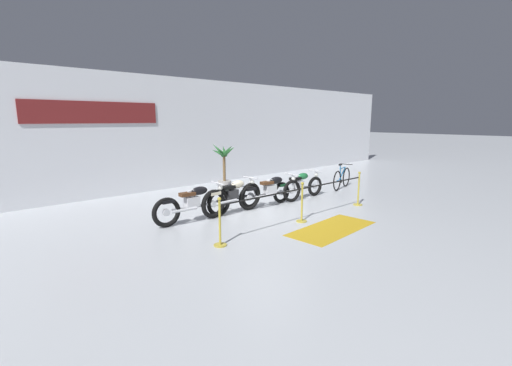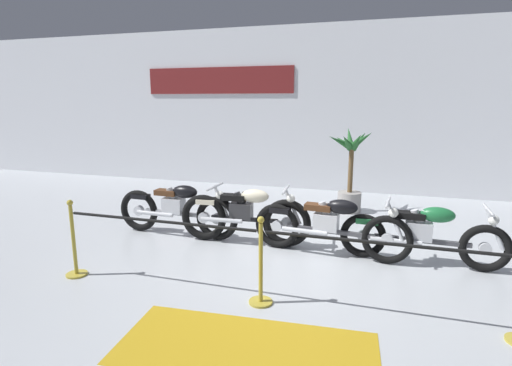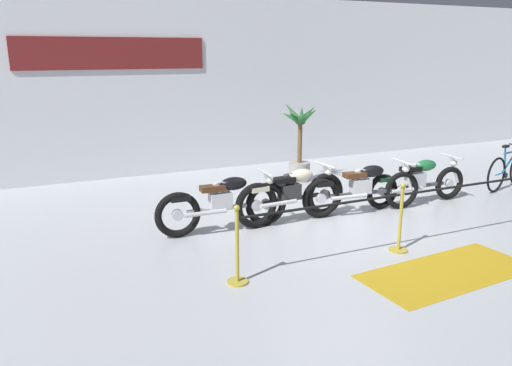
{
  "view_description": "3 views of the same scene",
  "coord_description": "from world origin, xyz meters",
  "views": [
    {
      "loc": [
        -6.53,
        -6.91,
        2.63
      ],
      "look_at": [
        0.22,
        0.7,
        0.74
      ],
      "focal_mm": 24.0,
      "sensor_mm": 36.0,
      "label": 1
    },
    {
      "loc": [
        1.28,
        -5.38,
        2.33
      ],
      "look_at": [
        -0.66,
        0.97,
        0.95
      ],
      "focal_mm": 28.0,
      "sensor_mm": 36.0,
      "label": 2
    },
    {
      "loc": [
        -4.74,
        -6.75,
        2.9
      ],
      "look_at": [
        -1.35,
        0.79,
        0.71
      ],
      "focal_mm": 35.0,
      "sensor_mm": 36.0,
      "label": 3
    }
  ],
  "objects": [
    {
      "name": "ground_plane",
      "position": [
        0.0,
        0.0,
        0.0
      ],
      "size": [
        120.0,
        120.0,
        0.0
      ],
      "primitive_type": "plane",
      "color": "#B2B7BC"
    },
    {
      "name": "back_wall",
      "position": [
        -0.01,
        5.12,
        2.1
      ],
      "size": [
        28.0,
        0.29,
        4.2
      ],
      "color": "white",
      "rests_on": "ground"
    },
    {
      "name": "motorcycle_black_0",
      "position": [
        -2.0,
        0.62,
        0.47
      ],
      "size": [
        2.29,
        0.62,
        0.95
      ],
      "color": "black",
      "rests_on": "ground"
    },
    {
      "name": "motorcycle_cream_1",
      "position": [
        -0.74,
        0.59,
        0.48
      ],
      "size": [
        2.2,
        0.62,
        0.97
      ],
      "color": "black",
      "rests_on": "ground"
    },
    {
      "name": "motorcycle_black_2",
      "position": [
        0.66,
        0.46,
        0.47
      ],
      "size": [
        2.4,
        0.62,
        0.94
      ],
      "color": "black",
      "rests_on": "ground"
    },
    {
      "name": "motorcycle_green_3",
      "position": [
        1.97,
        0.5,
        0.45
      ],
      "size": [
        2.31,
        0.62,
        0.92
      ],
      "color": "black",
      "rests_on": "ground"
    },
    {
      "name": "potted_palm_left_of_row",
      "position": [
        0.76,
        3.06,
        0.87
      ],
      "size": [
        0.95,
        1.15,
        1.83
      ],
      "color": "gray",
      "rests_on": "ground"
    },
    {
      "name": "stanchion_far_left",
      "position": [
        -1.02,
        -1.26,
        0.66
      ],
      "size": [
        5.35,
        0.28,
        1.05
      ],
      "color": "gold",
      "rests_on": "ground"
    },
    {
      "name": "stanchion_mid_left",
      "position": [
        0.08,
        -1.26,
        0.36
      ],
      "size": [
        0.28,
        0.28,
        1.05
      ],
      "color": "gold",
      "rests_on": "ground"
    },
    {
      "name": "floor_banner",
      "position": [
        0.19,
        -2.14,
        0.0
      ],
      "size": [
        2.56,
        1.25,
        0.01
      ],
      "primitive_type": "cube",
      "rotation": [
        0.0,
        0.0,
        0.07
      ],
      "color": "#B78E19",
      "rests_on": "ground"
    }
  ]
}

